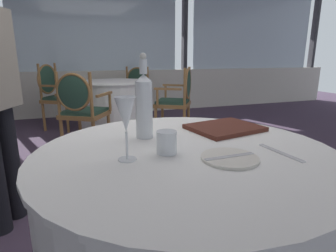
% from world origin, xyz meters
% --- Properties ---
extents(ground_plane, '(14.39, 14.39, 0.00)m').
position_xyz_m(ground_plane, '(0.00, 0.00, 0.00)').
color(ground_plane, '#47384C').
extents(window_wall_far, '(11.07, 0.14, 2.82)m').
position_xyz_m(window_wall_far, '(0.00, 3.39, 1.12)').
color(window_wall_far, silver).
rests_on(window_wall_far, ground_plane).
extents(foreground_table, '(1.15, 1.15, 0.76)m').
position_xyz_m(foreground_table, '(-0.17, -1.21, 0.38)').
color(foreground_table, white).
rests_on(foreground_table, ground_plane).
extents(side_plate, '(0.20, 0.20, 0.01)m').
position_xyz_m(side_plate, '(-0.06, -1.36, 0.77)').
color(side_plate, silver).
rests_on(side_plate, foreground_table).
extents(butter_knife, '(0.19, 0.02, 0.00)m').
position_xyz_m(butter_knife, '(-0.06, -1.36, 0.77)').
color(butter_knife, silver).
rests_on(butter_knife, foreground_table).
extents(dinner_fork, '(0.03, 0.21, 0.00)m').
position_xyz_m(dinner_fork, '(0.15, -1.37, 0.77)').
color(dinner_fork, silver).
rests_on(dinner_fork, foreground_table).
extents(water_bottle, '(0.07, 0.07, 0.36)m').
position_xyz_m(water_bottle, '(-0.27, -1.01, 0.91)').
color(water_bottle, white).
rests_on(water_bottle, foreground_table).
extents(wine_glass, '(0.07, 0.07, 0.22)m').
position_xyz_m(wine_glass, '(-0.40, -1.25, 0.92)').
color(wine_glass, white).
rests_on(wine_glass, foreground_table).
extents(water_tumbler, '(0.07, 0.07, 0.08)m').
position_xyz_m(water_tumbler, '(-0.25, -1.23, 0.81)').
color(water_tumbler, white).
rests_on(water_tumbler, foreground_table).
extents(menu_book, '(0.37, 0.31, 0.02)m').
position_xyz_m(menu_book, '(0.13, -1.01, 0.77)').
color(menu_book, '#512319').
rests_on(menu_book, foreground_table).
extents(background_table_0, '(1.09, 1.09, 0.76)m').
position_xyz_m(background_table_0, '(0.02, 1.93, 0.38)').
color(background_table_0, white).
rests_on(background_table_0, ground_plane).
extents(dining_chair_0_0, '(0.65, 0.63, 0.95)m').
position_xyz_m(dining_chair_0_0, '(-0.48, 1.11, 0.56)').
color(dining_chair_0_0, olive).
rests_on(dining_chair_0_0, ground_plane).
extents(dining_chair_0_1, '(0.63, 0.65, 0.97)m').
position_xyz_m(dining_chair_0_1, '(0.85, 1.43, 0.57)').
color(dining_chair_0_1, olive).
rests_on(dining_chair_0_1, ground_plane).
extents(dining_chair_0_2, '(0.65, 0.63, 0.94)m').
position_xyz_m(dining_chair_0_2, '(0.53, 2.76, 0.55)').
color(dining_chair_0_2, olive).
rests_on(dining_chair_0_2, ground_plane).
extents(dining_chair_0_3, '(0.63, 0.65, 1.01)m').
position_xyz_m(dining_chair_0_3, '(-0.81, 2.45, 0.59)').
color(dining_chair_0_3, olive).
rests_on(dining_chair_0_3, ground_plane).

